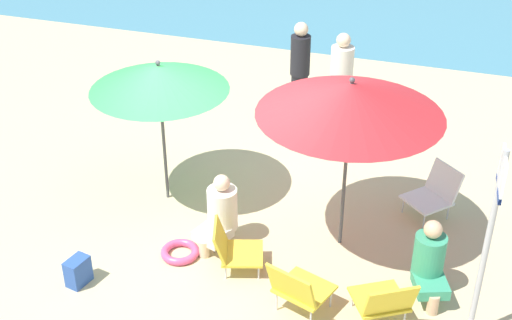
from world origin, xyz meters
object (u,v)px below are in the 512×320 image
object	(u,v)px
person_a	(300,72)
beach_bag	(78,271)
warning_sign	(491,224)
umbrella_red	(351,99)
beach_chair_b	(233,248)
swim_ring	(180,252)
beach_chair_a	(298,288)
beach_chair_d	(384,300)
person_b	(340,88)
umbrella_green	(159,78)
person_c	(430,261)
person_d	(220,212)
beach_chair_c	(434,192)

from	to	relation	value
person_a	beach_bag	distance (m)	4.63
warning_sign	umbrella_red	bearing A→B (deg)	140.70
beach_chair_b	swim_ring	bearing A→B (deg)	161.03
person_a	swim_ring	bearing A→B (deg)	-150.68
warning_sign	swim_ring	bearing A→B (deg)	171.21
beach_chair_a	beach_bag	distance (m)	2.39
umbrella_red	beach_chair_d	xyz separation A→B (m)	(0.68, -1.18, -1.56)
person_b	beach_bag	xyz separation A→B (m)	(-1.96, -4.01, -0.67)
umbrella_green	beach_chair_d	bearing A→B (deg)	-25.54
person_c	person_d	xyz separation A→B (m)	(-2.37, 0.15, -0.00)
beach_chair_a	beach_bag	bearing A→B (deg)	115.33
umbrella_green	person_c	xyz separation A→B (m)	(3.36, -0.85, -1.23)
beach_chair_c	person_c	distance (m)	1.54
umbrella_red	person_c	world-z (taller)	umbrella_red
person_b	umbrella_green	bearing A→B (deg)	122.67
beach_chair_a	person_b	xyz separation A→B (m)	(-0.41, 3.76, 0.47)
umbrella_red	swim_ring	xyz separation A→B (m)	(-1.68, -0.81, -1.82)
beach_chair_d	swim_ring	xyz separation A→B (m)	(-2.37, 0.38, -0.25)
umbrella_green	beach_chair_d	size ratio (longest dim) A/B	2.51
person_a	beach_chair_b	bearing A→B (deg)	-140.48
umbrella_green	person_c	size ratio (longest dim) A/B	2.10
beach_chair_c	beach_chair_d	distance (m)	2.13
umbrella_red	beach_bag	bearing A→B (deg)	-147.99
swim_ring	beach_bag	xyz separation A→B (m)	(-0.85, -0.78, 0.11)
person_a	person_b	size ratio (longest dim) A/B	0.96
person_a	person_d	distance (m)	3.30
beach_chair_b	beach_bag	world-z (taller)	beach_chair_b
beach_chair_b	person_c	bearing A→B (deg)	-11.21
person_c	beach_chair_c	bearing A→B (deg)	162.92
umbrella_red	beach_chair_b	bearing A→B (deg)	-141.46
person_d	umbrella_green	bearing A→B (deg)	-106.13
umbrella_red	beach_chair_d	bearing A→B (deg)	-59.96
person_c	person_d	world-z (taller)	person_d
warning_sign	beach_chair_c	bearing A→B (deg)	101.99
person_b	swim_ring	bearing A→B (deg)	142.21
beach_chair_c	person_c	xyz separation A→B (m)	(0.09, -1.53, 0.13)
beach_chair_a	beach_chair_d	size ratio (longest dim) A/B	0.93
umbrella_red	swim_ring	size ratio (longest dim) A/B	4.74
person_b	beach_chair_c	bearing A→B (deg)	-153.24
umbrella_red	person_c	size ratio (longest dim) A/B	2.33
beach_chair_a	person_c	bearing A→B (deg)	-39.79
beach_chair_a	beach_chair_d	world-z (taller)	beach_chair_a
umbrella_red	warning_sign	xyz separation A→B (m)	(1.53, -1.09, -0.50)
umbrella_green	warning_sign	bearing A→B (deg)	-19.31
umbrella_green	swim_ring	distance (m)	2.04
beach_bag	umbrella_green	bearing A→B (deg)	83.07
beach_chair_b	person_a	world-z (taller)	person_a
umbrella_red	beach_chair_c	size ratio (longest dim) A/B	2.82
person_d	beach_bag	xyz separation A→B (m)	(-1.21, -1.13, -0.28)
umbrella_green	beach_chair_a	size ratio (longest dim) A/B	2.69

